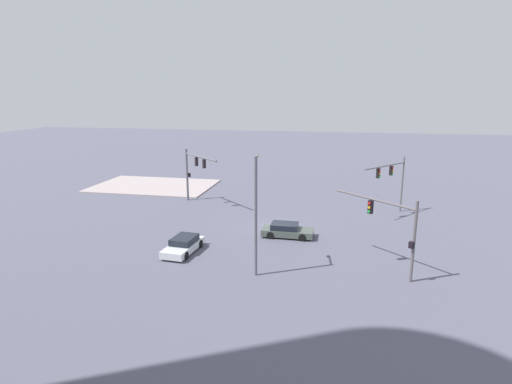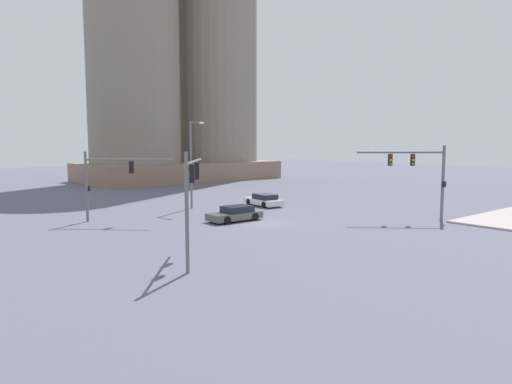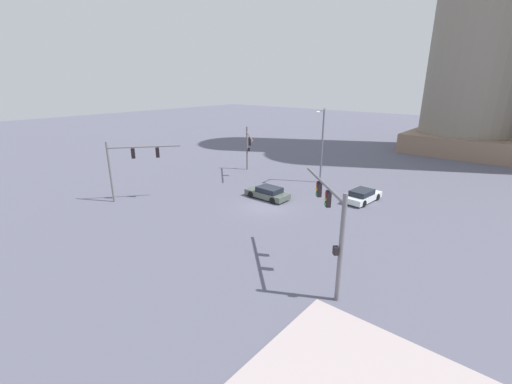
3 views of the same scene
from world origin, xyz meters
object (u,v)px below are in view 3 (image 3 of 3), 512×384
object	(u,v)px
traffic_signal_near_corner	(248,144)
sedan_car_waiting_far	(268,193)
traffic_signal_opposite_side	(131,159)
traffic_signal_cross_street	(331,216)
sedan_car_approaching	(362,196)
streetlamp_curved_arm	(322,142)

from	to	relation	value
traffic_signal_near_corner	sedan_car_waiting_far	bearing A→B (deg)	5.55
traffic_signal_near_corner	traffic_signal_opposite_side	xyz separation A→B (m)	(-1.59, -14.99, 0.39)
traffic_signal_cross_street	sedan_car_approaching	xyz separation A→B (m)	(-4.19, 14.57, -3.58)
sedan_car_waiting_far	traffic_signal_near_corner	bearing A→B (deg)	-36.77
streetlamp_curved_arm	traffic_signal_near_corner	bearing A→B (deg)	-83.85
traffic_signal_cross_street	streetlamp_curved_arm	size ratio (longest dim) A/B	0.73
sedan_car_approaching	traffic_signal_near_corner	bearing A→B (deg)	91.72
traffic_signal_near_corner	traffic_signal_cross_street	size ratio (longest dim) A/B	0.92
traffic_signal_near_corner	traffic_signal_cross_street	world-z (taller)	traffic_signal_cross_street
traffic_signal_opposite_side	traffic_signal_near_corner	bearing A→B (deg)	32.92
streetlamp_curved_arm	sedan_car_approaching	world-z (taller)	streetlamp_curved_arm
traffic_signal_opposite_side	sedan_car_approaching	world-z (taller)	traffic_signal_opposite_side
traffic_signal_opposite_side	sedan_car_approaching	distance (m)	22.47
traffic_signal_cross_street	streetlamp_curved_arm	bearing A→B (deg)	-15.25
traffic_signal_cross_street	sedan_car_waiting_far	distance (m)	15.44
traffic_signal_cross_street	traffic_signal_near_corner	bearing A→B (deg)	5.35
traffic_signal_near_corner	traffic_signal_cross_street	distance (m)	25.11
streetlamp_curved_arm	traffic_signal_opposite_side	bearing A→B (deg)	-38.46
traffic_signal_near_corner	sedan_car_approaching	bearing A→B (deg)	39.77
traffic_signal_cross_street	sedan_car_waiting_far	xyz separation A→B (m)	(-11.77, 9.34, -3.58)
sedan_car_waiting_far	streetlamp_curved_arm	bearing A→B (deg)	-97.08
traffic_signal_opposite_side	sedan_car_waiting_far	world-z (taller)	traffic_signal_opposite_side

